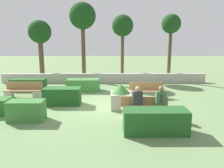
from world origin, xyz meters
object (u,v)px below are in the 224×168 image
person_seated_man (161,102)px  bench_right_side (23,92)px  person_seated_woman (138,102)px  planter_corner_left (121,97)px  tree_center_right (123,27)px  tree_leftmost (40,34)px  bench_front (145,110)px  tree_rightmost (171,27)px  bench_left_side (147,92)px  tree_center_left (83,18)px

person_seated_man → bench_right_side: bearing=153.8°
person_seated_woman → person_seated_man: bearing=0.1°
planter_corner_left → tree_center_right: size_ratio=0.23×
person_seated_man → tree_leftmost: (-7.20, 8.47, 2.73)m
bench_front → bench_right_side: 6.82m
planter_corner_left → bench_right_side: bearing=159.7°
tree_rightmost → tree_leftmost: bearing=176.6°
planter_corner_left → tree_center_right: (0.46, 7.25, 3.41)m
bench_front → planter_corner_left: size_ratio=1.73×
person_seated_man → tree_center_right: tree_center_right is taller
bench_left_side → person_seated_woman: person_seated_woman is taller
bench_right_side → tree_center_left: (2.69, 4.92, 4.27)m
tree_center_left → tree_rightmost: tree_center_left is taller
bench_front → bench_right_side: same height
tree_center_right → tree_rightmost: 3.49m
person_seated_woman → tree_leftmost: bearing=126.6°
bench_front → tree_rightmost: size_ratio=0.40×
bench_front → tree_center_left: (-3.37, 8.05, 4.27)m
bench_front → tree_center_left: 9.72m
tree_leftmost → bench_front: bearing=-51.6°
tree_center_right → person_seated_man: bearing=-83.0°
bench_right_side → tree_center_left: bearing=64.9°
bench_front → tree_leftmost: 11.08m
bench_front → person_seated_woman: (-0.31, -0.14, 0.39)m
tree_center_right → bench_front: bearing=-87.0°
tree_rightmost → bench_front: bearing=-110.9°
tree_center_left → tree_center_right: tree_center_left is taller
bench_left_side → planter_corner_left: bearing=-140.5°
person_seated_woman → tree_center_left: 9.57m
bench_front → tree_center_right: size_ratio=0.39×
bench_left_side → tree_leftmost: 9.48m
bench_front → tree_rightmost: tree_rightmost is taller
tree_center_right → person_seated_woman: bearing=-89.1°
bench_front → bench_left_side: same height
bench_right_side → person_seated_man: 7.43m
bench_front → tree_rightmost: bearing=69.1°
bench_right_side → person_seated_woman: person_seated_woman is taller
planter_corner_left → tree_leftmost: (-5.69, 7.09, 2.91)m
person_seated_woman → tree_rightmost: 9.15m
bench_front → tree_leftmost: (-6.60, 8.33, 3.13)m
person_seated_man → tree_center_right: bearing=97.0°
bench_front → tree_center_right: tree_center_right is taller
tree_leftmost → tree_center_right: 6.17m
bench_front → tree_leftmost: bearing=128.4°
tree_leftmost → tree_center_right: (6.15, 0.15, 0.50)m
tree_center_right → bench_left_side: bearing=-79.7°
tree_center_left → tree_rightmost: size_ratio=1.17×
bench_front → bench_left_side: size_ratio=1.05×
person_seated_woman → tree_rightmost: (3.28, 7.90, 3.25)m
person_seated_woman → tree_center_right: (-0.14, 8.62, 3.24)m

